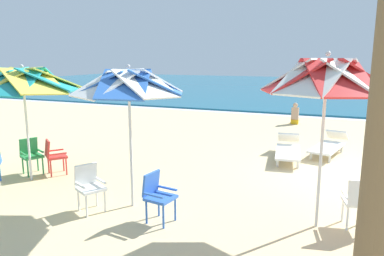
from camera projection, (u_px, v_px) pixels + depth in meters
ground_plane at (363, 180)px, 8.28m from camera, size 80.00×80.00×0.00m
sea at (347, 88)px, 33.11m from camera, size 80.00×36.00×0.10m
surf_foam at (353, 119)px, 16.51m from camera, size 80.00×0.70×0.01m
beach_umbrella_0 at (326, 78)px, 5.56m from camera, size 2.05×2.05×2.88m
plastic_chair_0 at (359, 200)px, 5.85m from camera, size 0.52×0.55×0.87m
beach_umbrella_1 at (129, 84)px, 6.43m from camera, size 2.08×2.08×2.67m
plastic_chair_1 at (157, 194)px, 6.12m from camera, size 0.53×0.50×0.87m
plastic_chair_2 at (89, 185)px, 6.57m from camera, size 0.61×0.60×0.87m
beach_umbrella_2 at (23, 81)px, 7.89m from camera, size 2.58×2.58×2.64m
plastic_chair_4 at (54, 155)px, 8.62m from camera, size 0.63×0.63×0.87m
plastic_chair_5 at (31, 154)px, 8.70m from camera, size 0.61×0.59×0.87m
sun_lounger_1 at (329, 145)px, 10.49m from camera, size 1.10×2.23×0.62m
sun_lounger_2 at (288, 149)px, 10.01m from camera, size 0.89×2.21×0.62m
beachgoer_seated at (295, 117)px, 15.46m from camera, size 0.30×0.93×0.92m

